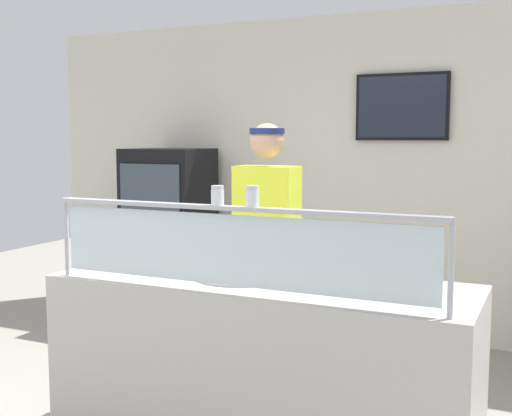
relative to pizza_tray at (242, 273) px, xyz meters
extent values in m
plane|color=gray|center=(0.13, 0.58, -0.97)|extent=(12.00, 12.00, 0.00)
cube|color=silver|center=(0.13, 2.37, 0.38)|extent=(6.56, 0.08, 2.70)
cube|color=black|center=(0.30, 2.31, 0.95)|extent=(0.75, 0.04, 0.54)
cube|color=#1E2333|center=(0.30, 2.29, 0.95)|extent=(0.70, 0.01, 0.49)
cube|color=#BCB7B2|center=(0.13, -0.04, -0.49)|extent=(2.16, 0.76, 0.95)
cylinder|color=#B2B5BC|center=(-0.85, -0.36, 0.19)|extent=(0.02, 0.02, 0.41)
cylinder|color=#B2B5BC|center=(1.10, -0.36, 0.19)|extent=(0.02, 0.02, 0.41)
cube|color=silver|center=(0.13, -0.36, 0.19)|extent=(1.90, 0.01, 0.33)
cube|color=#B2B5BC|center=(0.13, -0.36, 0.38)|extent=(1.96, 0.06, 0.02)
cylinder|color=#9EA0A8|center=(0.00, 0.00, -0.01)|extent=(0.52, 0.52, 0.01)
cylinder|color=tan|center=(0.00, 0.00, 0.00)|extent=(0.49, 0.49, 0.02)
cylinder|color=#D65B2D|center=(0.00, 0.00, 0.02)|extent=(0.44, 0.44, 0.01)
cube|color=#ADAFB7|center=(-0.05, -0.02, 0.02)|extent=(0.09, 0.28, 0.01)
cylinder|color=white|center=(0.05, -0.36, 0.43)|extent=(0.06, 0.06, 0.07)
cylinder|color=white|center=(0.05, -0.36, 0.42)|extent=(0.05, 0.05, 0.05)
cylinder|color=silver|center=(0.05, -0.36, 0.48)|extent=(0.06, 0.06, 0.02)
cylinder|color=white|center=(0.23, -0.36, 0.43)|extent=(0.06, 0.06, 0.08)
cylinder|color=red|center=(0.23, -0.36, 0.42)|extent=(0.05, 0.05, 0.05)
cylinder|color=silver|center=(0.23, -0.36, 0.48)|extent=(0.06, 0.06, 0.02)
cylinder|color=#23232D|center=(-0.25, 0.64, -0.49)|extent=(0.13, 0.13, 0.95)
cylinder|color=#23232D|center=(-0.03, 0.64, -0.49)|extent=(0.13, 0.13, 0.95)
cube|color=#D8EA33|center=(-0.14, 0.64, 0.26)|extent=(0.38, 0.21, 0.55)
sphere|color=tan|center=(-0.14, 0.64, 0.69)|extent=(0.21, 0.21, 0.21)
cylinder|color=navy|center=(-0.14, 0.64, 0.75)|extent=(0.21, 0.21, 0.04)
cylinder|color=tan|center=(0.04, 0.42, 0.16)|extent=(0.08, 0.34, 0.08)
cube|color=black|center=(-1.69, 1.93, -0.18)|extent=(0.70, 0.58, 1.57)
cube|color=#38424C|center=(-1.69, 1.63, -0.15)|extent=(0.60, 0.02, 1.26)
cylinder|color=blue|center=(-1.89, 1.74, -0.10)|extent=(0.06, 0.06, 0.20)
cylinder|color=blue|center=(-1.76, 1.74, -0.10)|extent=(0.06, 0.06, 0.20)
cylinder|color=blue|center=(-1.63, 1.74, -0.10)|extent=(0.06, 0.06, 0.20)
cylinder|color=blue|center=(-1.50, 1.74, -0.10)|extent=(0.06, 0.06, 0.20)
camera|label=1|loc=(1.48, -2.98, 0.71)|focal=45.51mm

